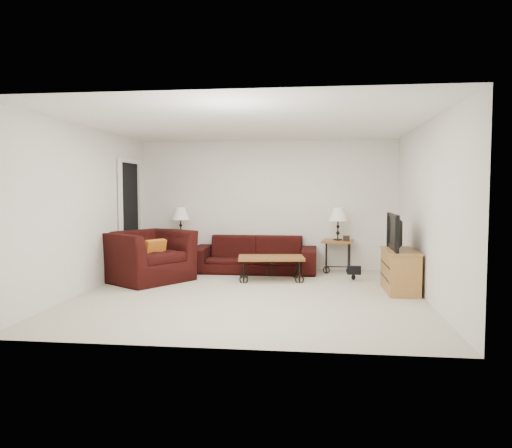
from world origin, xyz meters
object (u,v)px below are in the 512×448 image
(coffee_table, at_px, (271,268))
(tv_stand, at_px, (400,271))
(lamp_left, at_px, (181,223))
(lamp_right, at_px, (338,224))
(armchair, at_px, (147,256))
(television, at_px, (399,232))
(side_table_left, at_px, (181,254))
(backpack, at_px, (354,267))
(sofa, at_px, (255,254))
(side_table_right, at_px, (338,256))

(coffee_table, distance_m, tv_stand, 2.14)
(lamp_left, xyz_separation_m, lamp_right, (3.02, 0.00, 0.00))
(lamp_left, xyz_separation_m, armchair, (-0.22, -1.32, -0.48))
(lamp_left, height_order, television, lamp_left)
(side_table_left, distance_m, coffee_table, 2.11)
(side_table_left, relative_size, tv_stand, 0.57)
(television, relative_size, backpack, 2.08)
(armchair, height_order, tv_stand, armchair)
(sofa, bearing_deg, television, -31.95)
(side_table_right, xyz_separation_m, television, (0.85, -1.67, 0.61))
(side_table_right, height_order, lamp_right, lamp_right)
(sofa, distance_m, tv_stand, 2.84)
(television, bearing_deg, lamp_right, -153.10)
(lamp_right, relative_size, backpack, 1.32)
(armchair, distance_m, television, 4.13)
(coffee_table, bearing_deg, armchair, -171.53)
(side_table_left, bearing_deg, sofa, -6.98)
(side_table_left, distance_m, tv_stand, 4.23)
(side_table_right, distance_m, television, 1.97)
(side_table_left, relative_size, television, 0.63)
(sofa, distance_m, backpack, 1.89)
(side_table_left, xyz_separation_m, side_table_right, (3.02, 0.00, 0.00))
(television, bearing_deg, lamp_left, -113.41)
(side_table_left, bearing_deg, lamp_right, 0.00)
(tv_stand, bearing_deg, armchair, 175.03)
(television, bearing_deg, side_table_right, -153.10)
(sofa, distance_m, coffee_table, 0.92)
(side_table_left, height_order, television, television)
(lamp_left, relative_size, backpack, 1.32)
(lamp_left, bearing_deg, sofa, -6.98)
(lamp_right, xyz_separation_m, armchair, (-3.24, -1.32, -0.48))
(sofa, bearing_deg, side_table_left, 173.02)
(television, bearing_deg, backpack, -145.41)
(armchair, relative_size, tv_stand, 1.23)
(lamp_left, bearing_deg, coffee_table, -28.52)
(sofa, distance_m, lamp_right, 1.66)
(sofa, xyz_separation_m, armchair, (-1.69, -1.14, 0.09))
(coffee_table, bearing_deg, sofa, 114.82)
(lamp_left, bearing_deg, lamp_right, 0.00)
(tv_stand, bearing_deg, coffee_table, 161.85)
(side_table_left, relative_size, lamp_right, 1.00)
(side_table_right, distance_m, tv_stand, 1.89)
(lamp_right, height_order, television, lamp_right)
(lamp_left, bearing_deg, backpack, -13.62)
(side_table_right, xyz_separation_m, lamp_right, (0.00, 0.00, 0.61))
(side_table_right, relative_size, lamp_left, 1.00)
(lamp_left, xyz_separation_m, backpack, (3.26, -0.79, -0.68))
(armchair, distance_m, backpack, 3.52)
(lamp_left, relative_size, tv_stand, 0.57)
(side_table_left, relative_size, side_table_right, 1.00)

